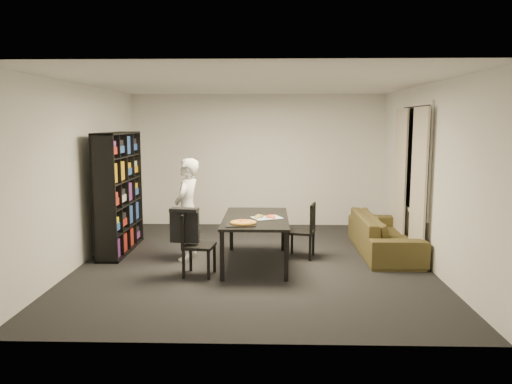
{
  "coord_description": "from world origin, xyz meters",
  "views": [
    {
      "loc": [
        0.24,
        -7.16,
        2.06
      ],
      "look_at": [
        0.04,
        0.01,
        1.05
      ],
      "focal_mm": 35.0,
      "sensor_mm": 36.0,
      "label": 1
    }
  ],
  "objects_px": {
    "person": "(187,209)",
    "pepperoni_pizza": "(243,223)",
    "baking_tray": "(240,225)",
    "sofa": "(384,234)",
    "bookshelf": "(119,193)",
    "dining_table": "(256,222)",
    "chair_right": "(306,227)",
    "chair_left": "(193,240)"
  },
  "relations": [
    {
      "from": "chair_right",
      "to": "pepperoni_pizza",
      "type": "relative_size",
      "value": 2.4
    },
    {
      "from": "chair_right",
      "to": "chair_left",
      "type": "bearing_deg",
      "value": -47.13
    },
    {
      "from": "chair_left",
      "to": "sofa",
      "type": "height_order",
      "value": "chair_left"
    },
    {
      "from": "chair_right",
      "to": "bookshelf",
      "type": "bearing_deg",
      "value": -83.37
    },
    {
      "from": "chair_left",
      "to": "person",
      "type": "relative_size",
      "value": 0.56
    },
    {
      "from": "chair_right",
      "to": "person",
      "type": "distance_m",
      "value": 1.82
    },
    {
      "from": "bookshelf",
      "to": "chair_right",
      "type": "distance_m",
      "value": 3.01
    },
    {
      "from": "dining_table",
      "to": "person",
      "type": "xyz_separation_m",
      "value": [
        -1.03,
        0.24,
        0.13
      ]
    },
    {
      "from": "person",
      "to": "pepperoni_pizza",
      "type": "distance_m",
      "value": 1.16
    },
    {
      "from": "chair_left",
      "to": "baking_tray",
      "type": "bearing_deg",
      "value": -82.77
    },
    {
      "from": "dining_table",
      "to": "bookshelf",
      "type": "bearing_deg",
      "value": 162.45
    },
    {
      "from": "chair_right",
      "to": "dining_table",
      "type": "bearing_deg",
      "value": -51.19
    },
    {
      "from": "bookshelf",
      "to": "sofa",
      "type": "bearing_deg",
      "value": -0.12
    },
    {
      "from": "sofa",
      "to": "bookshelf",
      "type": "bearing_deg",
      "value": 89.88
    },
    {
      "from": "person",
      "to": "baking_tray",
      "type": "height_order",
      "value": "person"
    },
    {
      "from": "chair_left",
      "to": "bookshelf",
      "type": "bearing_deg",
      "value": 54.83
    },
    {
      "from": "pepperoni_pizza",
      "to": "dining_table",
      "type": "bearing_deg",
      "value": 73.42
    },
    {
      "from": "person",
      "to": "baking_tray",
      "type": "xyz_separation_m",
      "value": [
        0.84,
        -0.78,
        -0.06
      ]
    },
    {
      "from": "bookshelf",
      "to": "baking_tray",
      "type": "relative_size",
      "value": 4.75
    },
    {
      "from": "chair_right",
      "to": "sofa",
      "type": "relative_size",
      "value": 0.41
    },
    {
      "from": "bookshelf",
      "to": "dining_table",
      "type": "relative_size",
      "value": 1.14
    },
    {
      "from": "chair_left",
      "to": "pepperoni_pizza",
      "type": "distance_m",
      "value": 0.72
    },
    {
      "from": "baking_tray",
      "to": "sofa",
      "type": "bearing_deg",
      "value": 29.11
    },
    {
      "from": "person",
      "to": "pepperoni_pizza",
      "type": "bearing_deg",
      "value": 61.56
    },
    {
      "from": "bookshelf",
      "to": "dining_table",
      "type": "xyz_separation_m",
      "value": [
        2.19,
        -0.69,
        -0.32
      ]
    },
    {
      "from": "chair_right",
      "to": "sofa",
      "type": "bearing_deg",
      "value": 117.15
    },
    {
      "from": "sofa",
      "to": "chair_right",
      "type": "bearing_deg",
      "value": 104.2
    },
    {
      "from": "bookshelf",
      "to": "person",
      "type": "relative_size",
      "value": 1.25
    },
    {
      "from": "chair_left",
      "to": "chair_right",
      "type": "height_order",
      "value": "chair_left"
    },
    {
      "from": "chair_left",
      "to": "person",
      "type": "xyz_separation_m",
      "value": [
        -0.2,
        0.79,
        0.28
      ]
    },
    {
      "from": "chair_left",
      "to": "baking_tray",
      "type": "xyz_separation_m",
      "value": [
        0.63,
        0.0,
        0.22
      ]
    },
    {
      "from": "chair_left",
      "to": "person",
      "type": "distance_m",
      "value": 0.86
    },
    {
      "from": "bookshelf",
      "to": "baking_tray",
      "type": "distance_m",
      "value": 2.36
    },
    {
      "from": "bookshelf",
      "to": "person",
      "type": "height_order",
      "value": "bookshelf"
    },
    {
      "from": "person",
      "to": "sofa",
      "type": "height_order",
      "value": "person"
    },
    {
      "from": "baking_tray",
      "to": "sofa",
      "type": "distance_m",
      "value": 2.56
    },
    {
      "from": "dining_table",
      "to": "chair_left",
      "type": "bearing_deg",
      "value": -146.64
    },
    {
      "from": "chair_right",
      "to": "person",
      "type": "relative_size",
      "value": 0.55
    },
    {
      "from": "chair_right",
      "to": "person",
      "type": "height_order",
      "value": "person"
    },
    {
      "from": "bookshelf",
      "to": "pepperoni_pizza",
      "type": "xyz_separation_m",
      "value": [
        2.04,
        -1.21,
        -0.23
      ]
    },
    {
      "from": "chair_left",
      "to": "person",
      "type": "bearing_deg",
      "value": 21.64
    },
    {
      "from": "bookshelf",
      "to": "sofa",
      "type": "relative_size",
      "value": 0.92
    }
  ]
}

